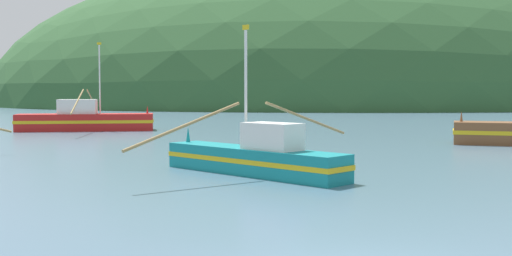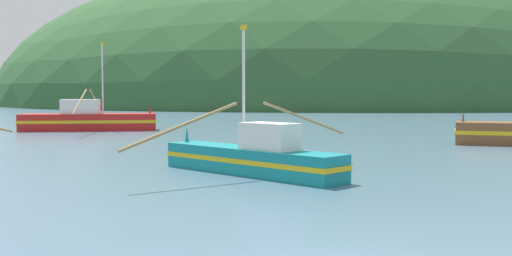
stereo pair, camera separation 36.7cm
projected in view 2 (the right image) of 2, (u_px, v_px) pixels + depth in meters
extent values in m
ellipsoid|color=#2D562D|center=(339.00, 103.00, 165.52)|extent=(176.10, 140.88, 72.72)
cone|color=brown|center=(463.00, 116.00, 39.94)|extent=(0.26, 0.26, 0.70)
cube|color=#147F84|center=(250.00, 161.00, 25.35)|extent=(7.08, 7.86, 1.10)
cube|color=gold|center=(250.00, 160.00, 25.35)|extent=(7.15, 7.94, 0.20)
cone|color=#147F84|center=(187.00, 134.00, 28.20)|extent=(0.28, 0.28, 0.70)
cube|color=silver|center=(270.00, 136.00, 24.52)|extent=(2.51, 2.63, 1.07)
cylinder|color=silver|center=(244.00, 89.00, 25.45)|extent=(0.12, 0.12, 4.83)
cube|color=gold|center=(244.00, 27.00, 25.29)|extent=(0.26, 0.29, 0.20)
cylinder|color=#997F4C|center=(182.00, 125.00, 22.75)|extent=(4.25, 3.68, 1.66)
cylinder|color=#997F4C|center=(306.00, 119.00, 27.76)|extent=(4.25, 3.68, 1.66)
cube|color=red|center=(89.00, 122.00, 53.10)|extent=(11.49, 3.18, 1.45)
cube|color=gold|center=(89.00, 121.00, 53.10)|extent=(11.61, 3.21, 0.26)
cone|color=red|center=(150.00, 109.00, 53.75)|extent=(0.21, 0.21, 0.70)
cube|color=silver|center=(80.00, 107.00, 52.93)|extent=(3.28, 2.01, 1.24)
cylinder|color=silver|center=(103.00, 79.00, 53.04)|extent=(0.12, 0.12, 5.90)
cube|color=gold|center=(102.00, 44.00, 52.86)|extent=(0.36, 0.05, 0.20)
cylinder|color=#997F4C|center=(95.00, 99.00, 57.82)|extent=(0.54, 7.28, 1.89)
cylinder|color=#997F4C|center=(80.00, 101.00, 48.15)|extent=(0.54, 7.28, 1.89)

